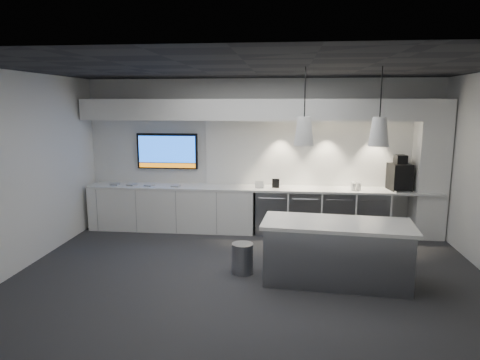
# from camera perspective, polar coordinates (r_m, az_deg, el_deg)

# --- Properties ---
(floor) EXTENTS (7.00, 7.00, 0.00)m
(floor) POSITION_cam_1_polar(r_m,az_deg,el_deg) (6.55, 1.34, -12.46)
(floor) COLOR #2C2C2E
(floor) RESTS_ON ground
(ceiling) EXTENTS (7.00, 7.00, 0.00)m
(ceiling) POSITION_cam_1_polar(r_m,az_deg,el_deg) (6.06, 1.46, 14.71)
(ceiling) COLOR black
(ceiling) RESTS_ON wall_back
(wall_back) EXTENTS (7.00, 0.00, 7.00)m
(wall_back) POSITION_cam_1_polar(r_m,az_deg,el_deg) (8.60, 2.75, 3.37)
(wall_back) COLOR white
(wall_back) RESTS_ON floor
(wall_front) EXTENTS (7.00, 0.00, 7.00)m
(wall_front) POSITION_cam_1_polar(r_m,az_deg,el_deg) (3.70, -1.75, -5.87)
(wall_front) COLOR white
(wall_front) RESTS_ON floor
(wall_left) EXTENTS (0.00, 7.00, 7.00)m
(wall_left) POSITION_cam_1_polar(r_m,az_deg,el_deg) (7.29, -27.18, 1.01)
(wall_left) COLOR white
(wall_left) RESTS_ON floor
(back_counter) EXTENTS (6.80, 0.65, 0.04)m
(back_counter) POSITION_cam_1_polar(r_m,az_deg,el_deg) (8.38, 2.58, -1.11)
(back_counter) COLOR white
(back_counter) RESTS_ON left_base_cabinets
(left_base_cabinets) EXTENTS (3.30, 0.63, 0.86)m
(left_base_cabinets) POSITION_cam_1_polar(r_m,az_deg,el_deg) (8.75, -8.98, -3.75)
(left_base_cabinets) COLOR white
(left_base_cabinets) RESTS_ON floor
(fridge_unit_a) EXTENTS (0.60, 0.61, 0.85)m
(fridge_unit_a) POSITION_cam_1_polar(r_m,az_deg,el_deg) (8.47, 4.25, -4.17)
(fridge_unit_a) COLOR gray
(fridge_unit_a) RESTS_ON floor
(fridge_unit_b) EXTENTS (0.60, 0.61, 0.85)m
(fridge_unit_b) POSITION_cam_1_polar(r_m,az_deg,el_deg) (8.47, 8.52, -4.24)
(fridge_unit_b) COLOR gray
(fridge_unit_b) RESTS_ON floor
(fridge_unit_c) EXTENTS (0.60, 0.61, 0.85)m
(fridge_unit_c) POSITION_cam_1_polar(r_m,az_deg,el_deg) (8.53, 12.77, -4.30)
(fridge_unit_c) COLOR gray
(fridge_unit_c) RESTS_ON floor
(fridge_unit_d) EXTENTS (0.60, 0.61, 0.85)m
(fridge_unit_d) POSITION_cam_1_polar(r_m,az_deg,el_deg) (8.62, 16.94, -4.32)
(fridge_unit_d) COLOR gray
(fridge_unit_d) RESTS_ON floor
(backsplash) EXTENTS (4.60, 0.03, 1.30)m
(backsplash) POSITION_cam_1_polar(r_m,az_deg,el_deg) (8.59, 10.77, 3.53)
(backsplash) COLOR white
(backsplash) RESTS_ON wall_back
(soffit) EXTENTS (6.90, 0.60, 0.40)m
(soffit) POSITION_cam_1_polar(r_m,az_deg,el_deg) (8.24, 2.68, 9.34)
(soffit) COLOR white
(soffit) RESTS_ON wall_back
(column) EXTENTS (0.55, 0.55, 2.60)m
(column) POSITION_cam_1_polar(r_m,az_deg,el_deg) (8.75, 24.04, 1.28)
(column) COLOR white
(column) RESTS_ON floor
(wall_tv) EXTENTS (1.25, 0.07, 0.72)m
(wall_tv) POSITION_cam_1_polar(r_m,az_deg,el_deg) (8.85, -9.67, 3.82)
(wall_tv) COLOR black
(wall_tv) RESTS_ON wall_back
(island) EXTENTS (2.15, 1.07, 0.88)m
(island) POSITION_cam_1_polar(r_m,az_deg,el_deg) (6.29, 12.69, -9.36)
(island) COLOR gray
(island) RESTS_ON floor
(bin) EXTENTS (0.34, 0.34, 0.45)m
(bin) POSITION_cam_1_polar(r_m,az_deg,el_deg) (6.53, 0.34, -10.38)
(bin) COLOR gray
(bin) RESTS_ON floor
(coffee_machine) EXTENTS (0.43, 0.58, 0.67)m
(coffee_machine) POSITION_cam_1_polar(r_m,az_deg,el_deg) (8.61, 20.50, 0.54)
(coffee_machine) COLOR black
(coffee_machine) RESTS_ON back_counter
(sign_black) EXTENTS (0.14, 0.02, 0.18)m
(sign_black) POSITION_cam_1_polar(r_m,az_deg,el_deg) (8.32, 4.78, -0.45)
(sign_black) COLOR black
(sign_black) RESTS_ON back_counter
(sign_white) EXTENTS (0.18, 0.06, 0.14)m
(sign_white) POSITION_cam_1_polar(r_m,az_deg,el_deg) (8.28, 2.59, -0.61)
(sign_white) COLOR white
(sign_white) RESTS_ON back_counter
(cup_cluster) EXTENTS (0.17, 0.17, 0.15)m
(cup_cluster) POSITION_cam_1_polar(r_m,az_deg,el_deg) (8.36, 15.19, -0.83)
(cup_cluster) COLOR silver
(cup_cluster) RESTS_ON back_counter
(tray_a) EXTENTS (0.16, 0.16, 0.02)m
(tray_a) POSITION_cam_1_polar(r_m,az_deg,el_deg) (8.96, -16.34, -0.56)
(tray_a) COLOR #A0A0A0
(tray_a) RESTS_ON back_counter
(tray_b) EXTENTS (0.20, 0.20, 0.02)m
(tray_b) POSITION_cam_1_polar(r_m,az_deg,el_deg) (8.83, -14.23, -0.62)
(tray_b) COLOR #A0A0A0
(tray_b) RESTS_ON back_counter
(tray_c) EXTENTS (0.20, 0.20, 0.02)m
(tray_c) POSITION_cam_1_polar(r_m,az_deg,el_deg) (8.69, -11.99, -0.70)
(tray_c) COLOR #A0A0A0
(tray_c) RESTS_ON back_counter
(tray_d) EXTENTS (0.19, 0.19, 0.02)m
(tray_d) POSITION_cam_1_polar(r_m,az_deg,el_deg) (8.53, -8.54, -0.79)
(tray_d) COLOR #A0A0A0
(tray_d) RESTS_ON back_counter
(pendant_left) EXTENTS (0.27, 0.27, 1.09)m
(pendant_left) POSITION_cam_1_polar(r_m,az_deg,el_deg) (5.90, 8.53, 6.50)
(pendant_left) COLOR white
(pendant_left) RESTS_ON ceiling
(pendant_right) EXTENTS (0.27, 0.27, 1.09)m
(pendant_right) POSITION_cam_1_polar(r_m,az_deg,el_deg) (6.03, 18.05, 6.18)
(pendant_right) COLOR white
(pendant_right) RESTS_ON ceiling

